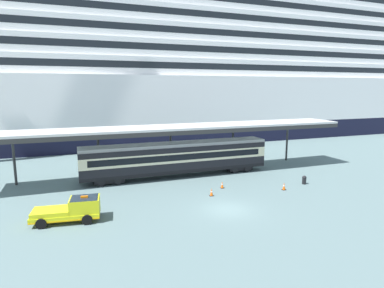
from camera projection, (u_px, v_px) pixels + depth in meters
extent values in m
plane|color=slate|center=(228.00, 209.00, 28.40)|extent=(400.00, 400.00, 0.00)
cube|color=black|center=(189.00, 128.00, 70.99)|extent=(141.18, 23.50, 3.82)
cube|color=white|center=(189.00, 99.00, 69.91)|extent=(141.18, 23.50, 8.92)
cube|color=white|center=(189.00, 70.00, 68.88)|extent=(129.89, 21.62, 3.10)
cube|color=black|center=(209.00, 66.00, 58.92)|extent=(124.24, 0.12, 1.12)
cube|color=white|center=(189.00, 55.00, 68.35)|extent=(124.69, 20.75, 3.10)
cube|color=black|center=(209.00, 49.00, 58.79)|extent=(119.27, 0.12, 1.12)
cube|color=white|center=(189.00, 40.00, 67.83)|extent=(119.50, 19.89, 3.10)
cube|color=black|center=(208.00, 32.00, 58.66)|extent=(114.30, 0.12, 1.12)
cube|color=white|center=(189.00, 25.00, 67.30)|extent=(114.30, 19.02, 3.10)
cube|color=black|center=(207.00, 14.00, 58.53)|extent=(109.33, 0.12, 1.12)
cube|color=white|center=(189.00, 9.00, 66.77)|extent=(109.11, 18.16, 3.10)
cube|color=silver|center=(176.00, 127.00, 38.65)|extent=(44.40, 5.29, 0.25)
cube|color=#2D2D2D|center=(183.00, 133.00, 36.37)|extent=(44.40, 0.20, 0.50)
cylinder|color=#2D2D2D|center=(14.00, 159.00, 35.16)|extent=(0.28, 0.28, 5.80)
cylinder|color=#2D2D2D|center=(99.00, 153.00, 38.20)|extent=(0.28, 0.28, 5.80)
cylinder|color=#2D2D2D|center=(171.00, 149.00, 41.24)|extent=(0.28, 0.28, 5.80)
cylinder|color=#2D2D2D|center=(233.00, 145.00, 44.28)|extent=(0.28, 0.28, 5.80)
cylinder|color=#2D2D2D|center=(287.00, 141.00, 47.32)|extent=(0.28, 0.28, 5.80)
cube|color=black|center=(177.00, 169.00, 39.06)|extent=(22.54, 2.80, 0.40)
cube|color=black|center=(177.00, 164.00, 38.95)|extent=(22.54, 2.80, 0.90)
cube|color=beige|center=(177.00, 155.00, 38.77)|extent=(22.54, 2.80, 1.20)
cube|color=black|center=(181.00, 157.00, 37.49)|extent=(20.73, 0.08, 0.72)
cube|color=black|center=(177.00, 148.00, 38.61)|extent=(22.54, 2.80, 0.60)
cube|color=#949494|center=(177.00, 144.00, 38.53)|extent=(22.54, 2.69, 0.36)
cube|color=black|center=(109.00, 179.00, 36.35)|extent=(3.20, 2.35, 0.50)
cylinder|color=black|center=(101.00, 183.00, 34.96)|extent=(0.84, 0.12, 0.84)
cylinder|color=black|center=(118.00, 181.00, 35.57)|extent=(0.84, 0.12, 0.84)
cube|color=black|center=(237.00, 167.00, 41.90)|extent=(3.20, 2.35, 0.50)
cylinder|color=black|center=(235.00, 170.00, 40.51)|extent=(0.84, 0.12, 0.84)
cylinder|color=black|center=(248.00, 169.00, 41.13)|extent=(0.84, 0.12, 0.84)
cube|color=yellow|center=(66.00, 215.00, 25.74)|extent=(5.41, 2.63, 0.36)
cube|color=#F2B20C|center=(66.00, 216.00, 25.76)|extent=(5.41, 2.65, 0.12)
cube|color=yellow|center=(85.00, 204.00, 25.95)|extent=(2.51, 2.19, 1.10)
cube|color=#19232D|center=(85.00, 200.00, 25.89)|extent=(2.29, 2.08, 0.44)
cube|color=orange|center=(84.00, 197.00, 25.84)|extent=(0.58, 0.27, 0.16)
cube|color=yellow|center=(52.00, 211.00, 25.45)|extent=(3.13, 2.26, 0.36)
cylinder|color=black|center=(89.00, 210.00, 27.11)|extent=(0.82, 0.35, 0.80)
cylinder|color=black|center=(87.00, 220.00, 25.19)|extent=(0.82, 0.35, 0.80)
cylinder|color=black|center=(46.00, 214.00, 26.36)|extent=(0.82, 0.35, 0.80)
cylinder|color=black|center=(41.00, 224.00, 24.44)|extent=(0.82, 0.35, 0.80)
cube|color=black|center=(222.00, 188.00, 34.49)|extent=(0.36, 0.36, 0.04)
cone|color=#EA590F|center=(222.00, 185.00, 34.43)|extent=(0.30, 0.30, 0.71)
cylinder|color=white|center=(222.00, 184.00, 34.42)|extent=(0.17, 0.17, 0.10)
cube|color=black|center=(211.00, 196.00, 32.01)|extent=(0.36, 0.36, 0.04)
cone|color=#EA590F|center=(212.00, 192.00, 31.94)|extent=(0.30, 0.30, 0.73)
cylinder|color=white|center=(212.00, 192.00, 31.94)|extent=(0.17, 0.17, 0.10)
cube|color=black|center=(284.00, 190.00, 33.88)|extent=(0.36, 0.36, 0.04)
cone|color=#EA590F|center=(284.00, 186.00, 33.81)|extent=(0.30, 0.30, 0.75)
cylinder|color=white|center=(284.00, 186.00, 33.81)|extent=(0.17, 0.17, 0.10)
cylinder|color=black|center=(304.00, 181.00, 35.89)|extent=(0.44, 0.44, 0.70)
sphere|color=black|center=(304.00, 178.00, 35.83)|extent=(0.48, 0.48, 0.48)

